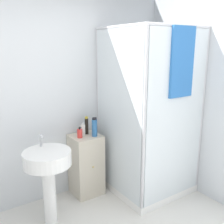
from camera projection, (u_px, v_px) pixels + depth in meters
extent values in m
cube|color=silver|center=(43.00, 100.00, 3.08)|extent=(6.40, 0.06, 2.50)
cube|color=white|center=(146.00, 183.00, 3.60)|extent=(0.96, 0.96, 0.09)
cylinder|color=silver|center=(151.00, 102.00, 3.98)|extent=(0.04, 0.04, 2.10)
cylinder|color=silver|center=(98.00, 110.00, 3.48)|extent=(0.04, 0.04, 2.10)
cylinder|color=silver|center=(201.00, 115.00, 3.24)|extent=(0.04, 0.04, 2.10)
cylinder|color=silver|center=(144.00, 127.00, 2.74)|extent=(0.04, 0.04, 2.10)
cylinder|color=silver|center=(181.00, 26.00, 2.73)|extent=(0.93, 0.04, 0.04)
cylinder|color=silver|center=(127.00, 30.00, 3.48)|extent=(0.93, 0.04, 0.04)
cylinder|color=silver|center=(119.00, 27.00, 2.86)|extent=(0.04, 0.93, 0.04)
cylinder|color=silver|center=(178.00, 29.00, 3.36)|extent=(0.04, 0.93, 0.04)
cube|color=silver|center=(176.00, 118.00, 2.97)|extent=(0.89, 0.01, 1.97)
cube|color=silver|center=(118.00, 115.00, 3.10)|extent=(0.01, 0.89, 1.97)
cylinder|color=#B7BABF|center=(142.00, 116.00, 3.86)|extent=(0.02, 0.02, 1.57)
cylinder|color=#B7BABF|center=(146.00, 60.00, 3.62)|extent=(0.07, 0.07, 0.04)
cube|color=#2D6BB7|center=(182.00, 62.00, 2.81)|extent=(0.34, 0.03, 0.76)
cube|color=beige|center=(86.00, 165.00, 3.36)|extent=(0.36, 0.35, 0.79)
sphere|color=gold|center=(93.00, 167.00, 3.20)|extent=(0.02, 0.02, 0.02)
cylinder|color=white|center=(50.00, 194.00, 2.80)|extent=(0.14, 0.14, 0.67)
cylinder|color=white|center=(47.00, 158.00, 2.70)|extent=(0.50, 0.50, 0.15)
cylinder|color=#B7BABF|center=(41.00, 141.00, 2.81)|extent=(0.02, 0.02, 0.13)
cube|color=#B7BABF|center=(41.00, 137.00, 2.76)|extent=(0.02, 0.07, 0.02)
cylinder|color=red|center=(80.00, 133.00, 3.18)|extent=(0.06, 0.06, 0.11)
cylinder|color=black|center=(80.00, 128.00, 3.16)|extent=(0.02, 0.02, 0.02)
cube|color=black|center=(80.00, 128.00, 3.14)|extent=(0.02, 0.03, 0.01)
cylinder|color=black|center=(87.00, 126.00, 3.30)|extent=(0.04, 0.04, 0.20)
cylinder|color=gold|center=(86.00, 118.00, 3.27)|extent=(0.04, 0.04, 0.02)
cylinder|color=#2D66A3|center=(95.00, 128.00, 3.22)|extent=(0.07, 0.07, 0.21)
cylinder|color=black|center=(94.00, 119.00, 3.19)|extent=(0.06, 0.06, 0.02)
cylinder|color=white|center=(83.00, 130.00, 3.26)|extent=(0.06, 0.06, 0.13)
cylinder|color=silver|center=(83.00, 124.00, 3.24)|extent=(0.02, 0.02, 0.02)
cube|color=silver|center=(83.00, 123.00, 3.23)|extent=(0.01, 0.03, 0.01)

